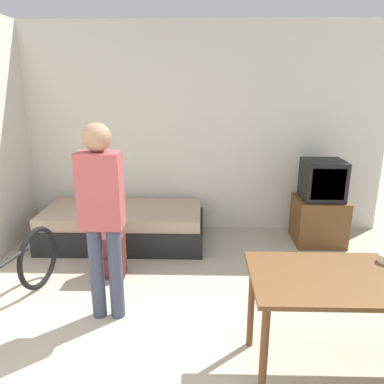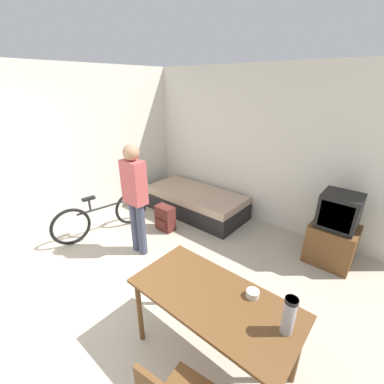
{
  "view_description": "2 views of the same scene",
  "coord_description": "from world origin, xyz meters",
  "px_view_note": "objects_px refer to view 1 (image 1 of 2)",
  "views": [
    {
      "loc": [
        0.2,
        -1.26,
        1.97
      ],
      "look_at": [
        0.12,
        2.04,
        0.99
      ],
      "focal_mm": 35.0,
      "sensor_mm": 36.0,
      "label": 1
    },
    {
      "loc": [
        2.15,
        -0.44,
        2.41
      ],
      "look_at": [
        0.03,
        2.05,
        1.0
      ],
      "focal_mm": 24.0,
      "sensor_mm": 36.0,
      "label": 2
    }
  ],
  "objects_px": {
    "bicycle": "(1,284)",
    "backpack": "(109,256)",
    "tv": "(320,206)",
    "daybed": "(124,226)",
    "dining_table": "(361,289)",
    "person_standing": "(102,210)"
  },
  "relations": [
    {
      "from": "bicycle",
      "to": "backpack",
      "type": "xyz_separation_m",
      "value": [
        0.72,
        0.75,
        -0.1
      ]
    },
    {
      "from": "tv",
      "to": "daybed",
      "type": "bearing_deg",
      "value": -178.05
    },
    {
      "from": "daybed",
      "to": "tv",
      "type": "distance_m",
      "value": 2.47
    },
    {
      "from": "dining_table",
      "to": "bicycle",
      "type": "relative_size",
      "value": 0.87
    },
    {
      "from": "tv",
      "to": "backpack",
      "type": "relative_size",
      "value": 2.37
    },
    {
      "from": "daybed",
      "to": "bicycle",
      "type": "xyz_separation_m",
      "value": [
        -0.71,
        -1.6,
        0.1
      ]
    },
    {
      "from": "dining_table",
      "to": "bicycle",
      "type": "bearing_deg",
      "value": 167.76
    },
    {
      "from": "person_standing",
      "to": "backpack",
      "type": "xyz_separation_m",
      "value": [
        -0.16,
        0.7,
        -0.75
      ]
    },
    {
      "from": "tv",
      "to": "dining_table",
      "type": "relative_size",
      "value": 0.74
    },
    {
      "from": "bicycle",
      "to": "tv",
      "type": "bearing_deg",
      "value": 27.98
    },
    {
      "from": "daybed",
      "to": "person_standing",
      "type": "height_order",
      "value": "person_standing"
    },
    {
      "from": "dining_table",
      "to": "person_standing",
      "type": "xyz_separation_m",
      "value": [
        -1.84,
        0.64,
        0.3
      ]
    },
    {
      "from": "backpack",
      "to": "daybed",
      "type": "bearing_deg",
      "value": 91.05
    },
    {
      "from": "dining_table",
      "to": "backpack",
      "type": "relative_size",
      "value": 3.21
    },
    {
      "from": "person_standing",
      "to": "backpack",
      "type": "bearing_deg",
      "value": 103.01
    },
    {
      "from": "daybed",
      "to": "bicycle",
      "type": "bearing_deg",
      "value": -113.96
    },
    {
      "from": "bicycle",
      "to": "dining_table",
      "type": "bearing_deg",
      "value": -12.24
    },
    {
      "from": "dining_table",
      "to": "bicycle",
      "type": "height_order",
      "value": "dining_table"
    },
    {
      "from": "backpack",
      "to": "person_standing",
      "type": "bearing_deg",
      "value": -76.99
    },
    {
      "from": "bicycle",
      "to": "backpack",
      "type": "relative_size",
      "value": 3.7
    },
    {
      "from": "daybed",
      "to": "bicycle",
      "type": "distance_m",
      "value": 1.75
    },
    {
      "from": "daybed",
      "to": "person_standing",
      "type": "bearing_deg",
      "value": -83.46
    }
  ]
}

